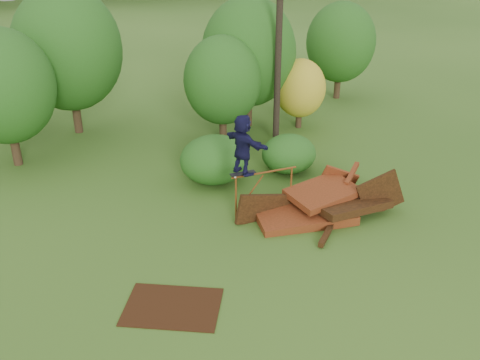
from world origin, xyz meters
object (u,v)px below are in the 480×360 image
object	(u,v)px
scrap_pile	(320,205)
flat_plate	(173,307)
utility_pole	(279,28)
skater	(243,145)

from	to	relation	value
scrap_pile	flat_plate	xyz separation A→B (m)	(-5.80, -2.99, -0.36)
utility_pole	flat_plate	bearing A→B (deg)	-126.41
scrap_pile	skater	size ratio (longest dim) A/B	2.98
scrap_pile	utility_pole	size ratio (longest dim) A/B	0.59
scrap_pile	utility_pole	world-z (taller)	utility_pole
utility_pole	skater	bearing A→B (deg)	-122.62
flat_plate	utility_pole	world-z (taller)	utility_pole
scrap_pile	flat_plate	bearing A→B (deg)	-152.69
skater	flat_plate	distance (m)	5.59
skater	utility_pole	bearing A→B (deg)	-54.03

